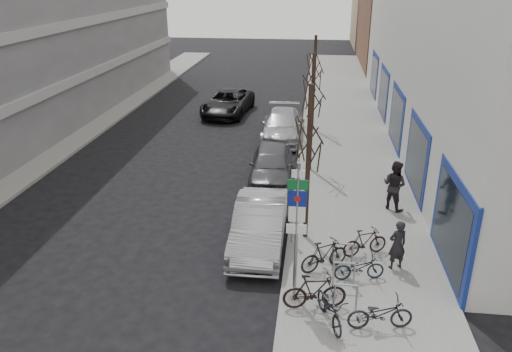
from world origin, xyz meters
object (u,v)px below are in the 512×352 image
(meter_front, at_px, (292,222))
(lane_car, at_px, (228,102))
(highway_sign_pole, at_px, (297,224))
(meter_back, at_px, (303,128))
(meter_mid, at_px, (299,164))
(bike_far_inner, at_px, (365,242))
(tree_mid, at_px, (313,85))
(parked_car_front, at_px, (259,225))
(parked_car_mid, at_px, (272,165))
(bike_near_left, at_px, (330,306))
(bike_mid_curb, at_px, (359,266))
(bike_mid_inner, at_px, (324,255))
(pedestrian_near, at_px, (397,245))
(bike_near_right, at_px, (315,291))
(bike_far_curb, at_px, (380,311))
(tree_near, at_px, (310,127))
(pedestrian_far, at_px, (394,185))
(parked_car_back, at_px, (282,125))
(bike_rack, at_px, (344,272))
(tree_far, at_px, (315,61))

(meter_front, height_order, lane_car, lane_car)
(highway_sign_pole, bearing_deg, meter_back, 91.02)
(meter_mid, xyz_separation_m, bike_far_inner, (2.40, -6.02, -0.29))
(tree_mid, xyz_separation_m, parked_car_front, (-1.55, -7.07, -3.31))
(meter_mid, distance_m, parked_car_mid, 1.22)
(bike_near_left, height_order, bike_mid_curb, bike_near_left)
(bike_mid_inner, xyz_separation_m, pedestrian_near, (2.21, 0.36, 0.30))
(meter_mid, xyz_separation_m, bike_near_left, (1.22, -9.57, -0.25))
(bike_near_right, height_order, pedestrian_near, pedestrian_near)
(bike_near_left, distance_m, bike_far_curb, 1.28)
(highway_sign_pole, height_order, bike_far_curb, highway_sign_pole)
(bike_near_right, bearing_deg, meter_back, -7.64)
(tree_near, xyz_separation_m, pedestrian_near, (2.84, -1.69, -3.14))
(meter_front, height_order, bike_near_left, meter_front)
(meter_mid, height_order, pedestrian_far, pedestrian_far)
(bike_far_curb, distance_m, pedestrian_near, 3.08)
(parked_car_front, height_order, lane_car, parked_car_front)
(bike_near_left, xyz_separation_m, parked_car_back, (-2.42, 15.94, 0.11))
(highway_sign_pole, relative_size, tree_near, 0.76)
(tree_mid, bearing_deg, meter_back, 96.42)
(bike_rack, bearing_deg, bike_far_curb, -64.00)
(pedestrian_near, bearing_deg, meter_back, -97.05)
(highway_sign_pole, xyz_separation_m, meter_front, (-0.25, 3.01, -1.54))
(highway_sign_pole, height_order, tree_near, tree_near)
(highway_sign_pole, xyz_separation_m, parked_car_back, (-1.45, 14.88, -1.68))
(meter_back, bearing_deg, pedestrian_far, -64.50)
(bike_rack, relative_size, lane_car, 0.40)
(tree_mid, relative_size, parked_car_front, 1.15)
(bike_near_right, bearing_deg, bike_rack, -47.75)
(meter_mid, xyz_separation_m, bike_near_right, (0.82, -9.01, -0.23))
(tree_near, bearing_deg, tree_far, 90.00)
(bike_mid_curb, bearing_deg, parked_car_back, 0.81)
(bike_near_left, distance_m, lane_car, 21.73)
(bike_near_right, bearing_deg, parked_car_front, 18.19)
(bike_near_left, height_order, bike_mid_inner, bike_near_left)
(tree_near, height_order, meter_back, tree_near)
(meter_mid, relative_size, pedestrian_near, 0.78)
(tree_mid, height_order, bike_far_inner, tree_mid)
(bike_mid_inner, bearing_deg, bike_near_right, 138.64)
(tree_near, relative_size, lane_car, 0.98)
(meter_mid, relative_size, meter_back, 1.00)
(bike_mid_inner, distance_m, parked_car_front, 2.64)
(bike_rack, relative_size, parked_car_mid, 0.48)
(bike_near_right, relative_size, parked_car_front, 0.37)
(pedestrian_near, bearing_deg, pedestrian_far, -118.22)
(highway_sign_pole, distance_m, bike_far_curb, 3.09)
(bike_rack, bearing_deg, tree_mid, 97.28)
(bike_mid_curb, height_order, pedestrian_near, pedestrian_near)
(tree_far, bearing_deg, tree_near, -90.00)
(bike_near_right, xyz_separation_m, bike_far_inner, (1.58, 2.99, -0.06))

